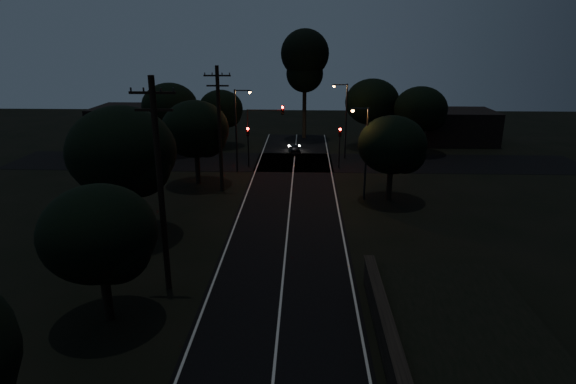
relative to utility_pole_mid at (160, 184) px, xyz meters
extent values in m
cube|color=black|center=(6.00, 7.00, -5.73)|extent=(8.00, 70.00, 0.02)
cube|color=black|center=(6.00, 27.00, -5.73)|extent=(60.00, 8.00, 0.02)
cube|color=beige|center=(6.00, 7.00, -5.71)|extent=(0.12, 70.00, 0.01)
cube|color=beige|center=(2.25, 7.00, -5.71)|extent=(0.12, 70.00, 0.01)
cube|color=beige|center=(9.75, 7.00, -5.71)|extent=(0.12, 70.00, 0.01)
cylinder|color=black|center=(0.00, 0.00, -0.24)|extent=(0.30, 0.30, 11.00)
cube|color=black|center=(0.00, 0.00, 4.46)|extent=(2.20, 0.12, 0.12)
cube|color=black|center=(0.00, 0.00, 3.66)|extent=(1.80, 0.12, 0.12)
cylinder|color=black|center=(0.00, 17.00, -0.49)|extent=(0.30, 0.30, 10.50)
cube|color=black|center=(0.00, 17.00, 3.96)|extent=(2.20, 0.12, 0.12)
cube|color=black|center=(0.00, 17.00, 3.16)|extent=(1.80, 0.12, 0.12)
cylinder|color=black|center=(-2.00, -3.00, -4.52)|extent=(0.44, 0.44, 2.43)
ellipsoid|color=black|center=(-2.00, -3.00, -1.37)|extent=(5.16, 5.16, 4.38)
sphere|color=black|center=(-1.10, -3.52, -1.89)|extent=(3.09, 3.09, 3.09)
cylinder|color=black|center=(-4.50, 7.00, -4.16)|extent=(0.44, 0.44, 3.17)
ellipsoid|color=black|center=(-4.50, 7.00, -0.01)|extent=(6.84, 6.84, 5.81)
sphere|color=black|center=(-3.30, 6.32, -0.69)|extent=(4.10, 4.10, 4.10)
cylinder|color=black|center=(-2.50, 19.00, -4.36)|extent=(0.44, 0.44, 2.76)
ellipsoid|color=black|center=(-2.50, 19.00, -0.76)|extent=(5.90, 5.90, 5.01)
sphere|color=black|center=(-1.47, 18.41, -1.35)|extent=(3.54, 3.54, 3.54)
cylinder|color=black|center=(-3.00, 35.00, -4.50)|extent=(0.44, 0.44, 2.47)
ellipsoid|color=black|center=(-3.00, 35.00, -1.28)|extent=(5.30, 5.30, 4.51)
sphere|color=black|center=(-2.07, 34.47, -1.81)|extent=(3.18, 3.18, 3.18)
cylinder|color=black|center=(-8.00, 31.00, -4.27)|extent=(0.44, 0.44, 2.93)
ellipsoid|color=black|center=(-8.00, 31.00, -0.49)|extent=(6.18, 6.18, 5.25)
sphere|color=black|center=(-6.92, 30.38, -1.11)|extent=(3.71, 3.71, 3.71)
cylinder|color=black|center=(15.00, 35.00, -4.26)|extent=(0.44, 0.44, 2.97)
ellipsoid|color=black|center=(15.00, 35.00, -0.38)|extent=(6.38, 6.38, 5.42)
sphere|color=black|center=(16.12, 34.36, -1.02)|extent=(3.83, 3.83, 3.83)
cylinder|color=black|center=(20.00, 32.00, -4.36)|extent=(0.44, 0.44, 2.77)
ellipsoid|color=black|center=(20.00, 32.00, -0.76)|extent=(5.90, 5.90, 5.02)
sphere|color=black|center=(21.03, 31.41, -1.35)|extent=(3.54, 3.54, 3.54)
cylinder|color=black|center=(14.00, 15.00, -4.46)|extent=(0.44, 0.44, 2.55)
ellipsoid|color=black|center=(14.00, 15.00, -1.16)|extent=(5.41, 5.41, 4.60)
sphere|color=black|center=(14.95, 14.46, -1.70)|extent=(3.24, 3.24, 3.24)
cylinder|color=black|center=(7.00, 40.00, -1.97)|extent=(0.50, 0.50, 7.53)
sphere|color=black|center=(7.00, 40.00, 4.95)|extent=(6.03, 6.03, 6.03)
sphere|color=black|center=(7.00, 40.00, 2.48)|extent=(4.66, 4.66, 4.66)
cube|color=black|center=(-14.00, 37.00, -3.54)|extent=(10.00, 8.00, 4.40)
cube|color=black|center=(26.00, 38.00, -3.74)|extent=(9.00, 7.00, 4.00)
cylinder|color=black|center=(1.40, 25.00, -4.14)|extent=(0.12, 0.12, 3.20)
cube|color=black|center=(1.40, 25.00, -2.09)|extent=(0.28, 0.22, 0.90)
sphere|color=#FF0705|center=(1.40, 24.87, -1.79)|extent=(0.22, 0.22, 0.22)
cylinder|color=black|center=(10.60, 25.00, -4.14)|extent=(0.12, 0.12, 3.20)
cube|color=black|center=(10.60, 25.00, -2.09)|extent=(0.28, 0.22, 0.90)
sphere|color=#FF0705|center=(10.60, 24.87, -1.79)|extent=(0.22, 0.22, 0.22)
cylinder|color=black|center=(1.40, 25.00, -3.24)|extent=(0.12, 0.12, 5.00)
cube|color=black|center=(4.90, 25.00, 0.06)|extent=(0.28, 0.22, 0.90)
sphere|color=#FF0705|center=(4.90, 24.87, 0.36)|extent=(0.22, 0.22, 0.22)
cube|color=black|center=(3.15, 25.00, 0.06)|extent=(3.50, 0.08, 0.08)
cylinder|color=black|center=(0.50, 23.00, -1.74)|extent=(0.16, 0.16, 8.00)
cube|color=black|center=(1.20, 23.00, 2.16)|extent=(1.40, 0.10, 0.10)
cube|color=black|center=(1.90, 23.00, 2.11)|extent=(0.35, 0.22, 0.12)
sphere|color=orange|center=(1.90, 23.00, 2.01)|extent=(0.26, 0.26, 0.26)
cylinder|color=black|center=(11.50, 29.00, -1.74)|extent=(0.16, 0.16, 8.00)
cube|color=black|center=(10.80, 29.00, 2.16)|extent=(1.40, 0.10, 0.10)
cube|color=black|center=(10.10, 29.00, 2.11)|extent=(0.35, 0.22, 0.12)
sphere|color=orange|center=(10.10, 29.00, 2.01)|extent=(0.26, 0.26, 0.26)
cylinder|color=black|center=(12.00, 15.00, -1.99)|extent=(0.16, 0.16, 7.50)
cube|color=black|center=(11.40, 15.00, 1.66)|extent=(1.20, 0.10, 0.10)
cube|color=black|center=(10.80, 15.00, 1.61)|extent=(0.35, 0.22, 0.12)
sphere|color=orange|center=(10.80, 15.00, 1.51)|extent=(0.26, 0.26, 0.26)
imported|color=black|center=(5.98, 31.00, -5.20)|extent=(1.49, 3.26, 1.08)
camera|label=1|loc=(7.13, -22.45, 6.95)|focal=30.00mm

